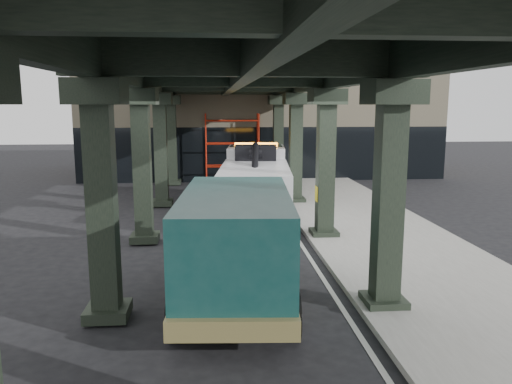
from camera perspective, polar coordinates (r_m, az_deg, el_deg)
ground at (r=14.94m, az=-0.40°, el=-7.57°), size 90.00×90.00×0.00m
sidewalk at (r=17.71m, az=13.78°, el=-4.80°), size 5.00×40.00×0.15m
lane_stripe at (r=17.05m, az=4.78°, el=-5.36°), size 0.12×38.00×0.01m
viaduct at (r=16.24m, az=-2.46°, el=13.34°), size 7.40×32.00×6.40m
building at (r=34.34m, az=0.23°, el=9.13°), size 22.00×10.00×8.00m
scaffolding at (r=28.96m, az=-2.76°, el=5.21°), size 3.08×0.88×4.00m
tow_truck at (r=20.68m, az=-0.05°, el=1.47°), size 3.39×9.23×2.96m
towed_van at (r=11.54m, az=-2.25°, el=-5.67°), size 2.96×6.55×2.59m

